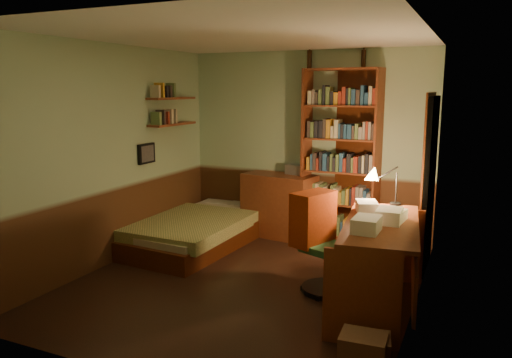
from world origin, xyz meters
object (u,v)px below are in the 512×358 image
at_px(bookshelf, 341,157).
at_px(cardboard_box_b, 369,350).
at_px(dresser, 279,205).
at_px(desk, 380,266).
at_px(desk_lamp, 397,181).
at_px(cardboard_box_a, 363,351).
at_px(office_chair, 328,239).
at_px(mini_stereo, 296,169).
at_px(bed, 198,220).

distance_m(bookshelf, cardboard_box_b, 3.30).
xyz_separation_m(dresser, desk, (1.76, -1.85, -0.02)).
distance_m(desk_lamp, cardboard_box_b, 2.07).
relative_size(dresser, cardboard_box_a, 2.92).
height_order(dresser, desk, dresser).
bearing_deg(office_chair, cardboard_box_a, -41.04).
xyz_separation_m(bookshelf, desk_lamp, (0.91, -1.14, -0.06)).
bearing_deg(cardboard_box_a, mini_stereo, 118.33).
bearing_deg(cardboard_box_b, desk, 96.74).
distance_m(dresser, bookshelf, 1.12).
xyz_separation_m(bed, cardboard_box_a, (2.72, -2.14, -0.20)).
bearing_deg(dresser, mini_stereo, 40.13).
height_order(bed, office_chair, office_chair).
distance_m(mini_stereo, desk_lamp, 1.96).
bearing_deg(cardboard_box_b, cardboard_box_a, -113.56).
relative_size(office_chair, cardboard_box_b, 3.57).
distance_m(dresser, cardboard_box_b, 3.45).
distance_m(office_chair, cardboard_box_b, 1.45).
distance_m(mini_stereo, office_chair, 2.09).
relative_size(desk, office_chair, 1.40).
bearing_deg(cardboard_box_a, desk_lamp, 92.79).
xyz_separation_m(office_chair, cardboard_box_a, (0.65, -1.26, -0.44)).
bearing_deg(bed, cardboard_box_b, -32.97).
relative_size(mini_stereo, cardboard_box_b, 0.80).
bearing_deg(office_chair, dresser, 147.24).
relative_size(desk, desk_lamp, 3.10).
height_order(mini_stereo, desk_lamp, desk_lamp).
height_order(desk_lamp, office_chair, desk_lamp).
xyz_separation_m(desk, cardboard_box_b, (0.12, -1.02, -0.31)).
relative_size(mini_stereo, bookshelf, 0.11).
bearing_deg(dresser, desk_lamp, -22.64).
xyz_separation_m(mini_stereo, desk, (1.56, -1.98, -0.53)).
height_order(bookshelf, desk_lamp, bookshelf).
distance_m(bed, cardboard_box_a, 3.46).
height_order(dresser, mini_stereo, mini_stereo).
distance_m(desk_lamp, office_chair, 0.99).
height_order(cardboard_box_a, cardboard_box_b, cardboard_box_a).
height_order(dresser, bookshelf, bookshelf).
distance_m(dresser, mini_stereo, 0.57).
distance_m(desk, desk_lamp, 1.05).
bearing_deg(bookshelf, cardboard_box_b, -63.78).
distance_m(mini_stereo, cardboard_box_a, 3.58).
height_order(bed, cardboard_box_b, bed).
distance_m(dresser, desk_lamp, 2.16).
distance_m(bookshelf, desk_lamp, 1.46).
distance_m(bookshelf, office_chair, 1.89).
bearing_deg(bookshelf, mini_stereo, -176.60).
distance_m(desk, cardboard_box_a, 1.13).
bearing_deg(bed, office_chair, -19.01).
height_order(office_chair, cardboard_box_a, office_chair).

